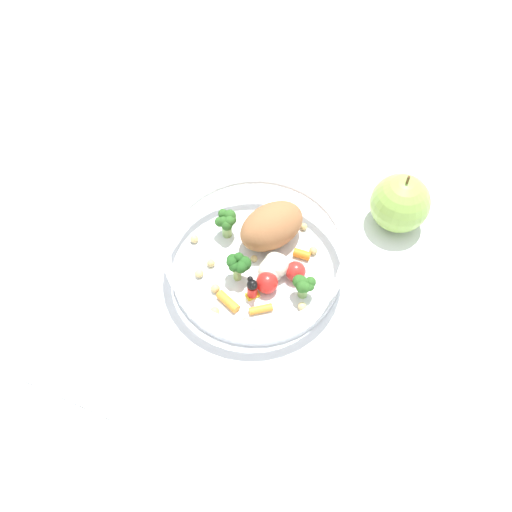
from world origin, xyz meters
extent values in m
plane|color=white|center=(0.00, 0.00, 0.00)|extent=(2.40, 2.40, 0.00)
cylinder|color=white|center=(0.01, -0.01, 0.01)|extent=(0.22, 0.22, 0.01)
torus|color=white|center=(0.01, -0.01, 0.06)|extent=(0.24, 0.24, 0.01)
ellipsoid|color=#9E663D|center=(0.06, -0.01, 0.04)|extent=(0.11, 0.10, 0.06)
cylinder|color=#7FAD5B|center=(0.00, -0.08, 0.02)|extent=(0.01, 0.01, 0.02)
sphere|color=#2D6023|center=(0.00, -0.08, 0.04)|extent=(0.01, 0.01, 0.01)
sphere|color=#2D6023|center=(0.00, -0.07, 0.04)|extent=(0.01, 0.01, 0.01)
sphere|color=#2D6023|center=(0.00, -0.07, 0.04)|extent=(0.02, 0.02, 0.02)
sphere|color=#2D6023|center=(0.00, -0.08, 0.04)|extent=(0.02, 0.02, 0.02)
sphere|color=#2D6023|center=(-0.01, -0.08, 0.04)|extent=(0.02, 0.02, 0.02)
sphere|color=#2D6023|center=(-0.01, -0.08, 0.04)|extent=(0.01, 0.01, 0.01)
sphere|color=#2D6023|center=(0.00, -0.09, 0.04)|extent=(0.01, 0.01, 0.01)
sphere|color=#2D6023|center=(0.01, -0.09, 0.04)|extent=(0.01, 0.01, 0.01)
cylinder|color=#8EB766|center=(-0.01, 0.01, 0.02)|extent=(0.01, 0.01, 0.02)
sphere|color=#23561E|center=(-0.01, 0.01, 0.05)|extent=(0.01, 0.01, 0.01)
sphere|color=#23561E|center=(-0.01, 0.01, 0.04)|extent=(0.02, 0.02, 0.02)
sphere|color=#23561E|center=(-0.02, 0.01, 0.05)|extent=(0.01, 0.01, 0.01)
sphere|color=#23561E|center=(-0.02, 0.01, 0.05)|extent=(0.01, 0.01, 0.01)
sphere|color=#23561E|center=(-0.02, 0.00, 0.04)|extent=(0.02, 0.02, 0.02)
sphere|color=#23561E|center=(-0.01, 0.00, 0.04)|extent=(0.02, 0.02, 0.02)
cylinder|color=#8EB766|center=(0.04, 0.05, 0.02)|extent=(0.01, 0.01, 0.02)
sphere|color=#2D6023|center=(0.05, 0.05, 0.04)|extent=(0.02, 0.02, 0.02)
sphere|color=#2D6023|center=(0.05, 0.06, 0.05)|extent=(0.01, 0.01, 0.01)
sphere|color=#2D6023|center=(0.04, 0.06, 0.04)|extent=(0.01, 0.01, 0.01)
sphere|color=#2D6023|center=(0.04, 0.05, 0.04)|extent=(0.01, 0.01, 0.01)
sphere|color=#2D6023|center=(0.04, 0.05, 0.04)|extent=(0.02, 0.02, 0.02)
sphere|color=#2D6023|center=(0.04, 0.05, 0.05)|extent=(0.01, 0.01, 0.01)
sphere|color=#2D6023|center=(0.05, 0.05, 0.04)|extent=(0.01, 0.01, 0.01)
sphere|color=silver|center=(0.02, -0.03, 0.03)|extent=(0.02, 0.02, 0.02)
sphere|color=silver|center=(0.02, -0.03, 0.02)|extent=(0.02, 0.02, 0.02)
sphere|color=silver|center=(0.01, -0.03, 0.02)|extent=(0.03, 0.03, 0.03)
sphere|color=silver|center=(0.02, -0.03, 0.03)|extent=(0.03, 0.03, 0.03)
cube|color=yellow|center=(-0.03, -0.02, 0.01)|extent=(0.02, 0.02, 0.00)
cylinder|color=red|center=(-0.03, -0.02, 0.02)|extent=(0.02, 0.02, 0.02)
sphere|color=black|center=(-0.03, -0.02, 0.04)|extent=(0.01, 0.01, 0.01)
sphere|color=black|center=(-0.03, -0.03, 0.04)|extent=(0.01, 0.01, 0.01)
sphere|color=black|center=(-0.03, -0.02, 0.04)|extent=(0.01, 0.01, 0.01)
cylinder|color=orange|center=(0.05, -0.05, 0.02)|extent=(0.01, 0.02, 0.01)
cylinder|color=orange|center=(-0.05, 0.00, 0.02)|extent=(0.02, 0.03, 0.01)
cylinder|color=orange|center=(-0.04, -0.04, 0.02)|extent=(0.03, 0.03, 0.01)
sphere|color=red|center=(-0.01, -0.03, 0.03)|extent=(0.03, 0.03, 0.03)
sphere|color=red|center=(0.02, -0.06, 0.02)|extent=(0.03, 0.03, 0.03)
sphere|color=tan|center=(0.02, 0.00, 0.02)|extent=(0.01, 0.01, 0.01)
sphere|color=#D1B775|center=(0.01, 0.09, 0.02)|extent=(0.01, 0.01, 0.01)
sphere|color=#D1B775|center=(0.00, -0.02, 0.02)|extent=(0.01, 0.01, 0.01)
sphere|color=tan|center=(0.10, -0.04, 0.02)|extent=(0.01, 0.01, 0.01)
sphere|color=#D1B775|center=(-0.03, 0.05, 0.02)|extent=(0.01, 0.01, 0.01)
sphere|color=#D1B775|center=(-0.07, -0.03, 0.02)|extent=(0.01, 0.01, 0.01)
sphere|color=#D1B775|center=(0.07, 0.06, 0.02)|extent=(0.01, 0.01, 0.01)
sphere|color=tan|center=(0.07, -0.07, 0.02)|extent=(0.01, 0.01, 0.01)
sphere|color=#D1B775|center=(-0.02, -0.09, 0.02)|extent=(0.01, 0.01, 0.01)
sphere|color=tan|center=(-0.04, 0.02, 0.02)|extent=(0.01, 0.01, 0.01)
sphere|color=tan|center=(-0.01, 0.05, 0.02)|extent=(0.01, 0.01, 0.01)
sphere|color=tan|center=(-0.07, 0.01, 0.02)|extent=(0.01, 0.01, 0.01)
sphere|color=#8CB74C|center=(0.17, -0.15, 0.04)|extent=(0.08, 0.08, 0.08)
cylinder|color=brown|center=(0.17, -0.15, 0.09)|extent=(0.00, 0.00, 0.01)
cube|color=white|center=(-0.18, 0.12, 0.00)|extent=(0.13, 0.14, 0.01)
camera|label=1|loc=(-0.34, -0.18, 0.61)|focal=38.03mm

